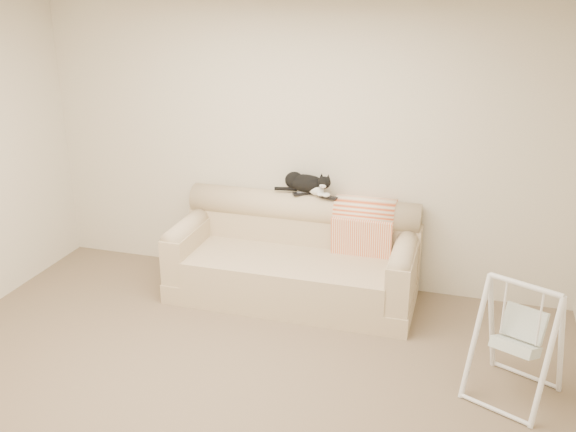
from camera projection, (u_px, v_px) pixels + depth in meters
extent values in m
plane|color=brown|center=(225.00, 394.00, 4.53)|extent=(5.00, 5.00, 0.00)
cube|color=beige|center=(301.00, 147.00, 5.87)|extent=(5.00, 0.04, 2.60)
cube|color=beige|center=(1.00, 416.00, 2.28)|extent=(5.00, 0.04, 2.60)
cube|color=white|center=(209.00, 9.00, 3.62)|extent=(5.00, 4.00, 0.02)
cube|color=#C5BA96|center=(292.00, 289.00, 5.85)|extent=(2.20, 0.90, 0.18)
cube|color=#C5BA96|center=(289.00, 273.00, 5.68)|extent=(1.80, 0.68, 0.24)
cube|color=#C5BA96|center=(302.00, 241.00, 6.04)|extent=(2.20, 0.22, 0.50)
cylinder|color=#C5BA96|center=(303.00, 208.00, 5.93)|extent=(2.16, 0.28, 0.28)
cube|color=#C5BA96|center=(191.00, 246.00, 6.01)|extent=(0.20, 0.88, 0.42)
cylinder|color=#C5BA96|center=(190.00, 226.00, 5.94)|extent=(0.18, 0.84, 0.18)
cube|color=#C5BA96|center=(403.00, 272.00, 5.48)|extent=(0.20, 0.88, 0.42)
cylinder|color=#C5BA96|center=(405.00, 250.00, 5.41)|extent=(0.18, 0.84, 0.18)
cube|color=black|center=(303.00, 193.00, 5.85)|extent=(0.18, 0.14, 0.02)
cube|color=gray|center=(303.00, 192.00, 5.85)|extent=(0.10, 0.09, 0.01)
cube|color=black|center=(328.00, 197.00, 5.75)|extent=(0.18, 0.09, 0.02)
ellipsoid|color=black|center=(307.00, 183.00, 5.84)|extent=(0.40, 0.23, 0.16)
ellipsoid|color=black|center=(294.00, 180.00, 5.89)|extent=(0.20, 0.18, 0.16)
ellipsoid|color=white|center=(316.00, 189.00, 5.78)|extent=(0.16, 0.12, 0.11)
ellipsoid|color=black|center=(324.00, 183.00, 5.72)|extent=(0.13, 0.14, 0.11)
ellipsoid|color=white|center=(323.00, 186.00, 5.68)|extent=(0.07, 0.06, 0.05)
sphere|color=#BF7272|center=(322.00, 187.00, 5.66)|extent=(0.01, 0.01, 0.01)
cone|color=black|center=(322.00, 176.00, 5.72)|extent=(0.05, 0.06, 0.06)
cone|color=black|center=(328.00, 177.00, 5.69)|extent=(0.06, 0.07, 0.06)
sphere|color=#A99716|center=(320.00, 183.00, 5.69)|extent=(0.02, 0.02, 0.02)
sphere|color=#A99716|center=(325.00, 183.00, 5.67)|extent=(0.02, 0.02, 0.02)
ellipsoid|color=white|center=(321.00, 194.00, 5.74)|extent=(0.08, 0.10, 0.03)
ellipsoid|color=white|center=(326.00, 195.00, 5.72)|extent=(0.08, 0.10, 0.03)
cylinder|color=black|center=(286.00, 189.00, 5.88)|extent=(0.21, 0.08, 0.03)
cylinder|color=#E55625|center=(366.00, 214.00, 5.77)|extent=(0.54, 0.33, 0.33)
cube|color=#E55625|center=(361.00, 242.00, 5.69)|extent=(0.54, 0.09, 0.42)
cylinder|color=white|center=(475.00, 337.00, 4.43)|extent=(0.16, 0.29, 0.86)
cylinder|color=white|center=(492.00, 322.00, 4.62)|extent=(0.16, 0.29, 0.86)
cylinder|color=white|center=(547.00, 363.00, 4.13)|extent=(0.16, 0.29, 0.86)
cylinder|color=white|center=(561.00, 346.00, 4.32)|extent=(0.16, 0.29, 0.86)
cylinder|color=white|center=(526.00, 285.00, 4.23)|extent=(0.47, 0.24, 0.04)
cylinder|color=white|center=(494.00, 409.00, 4.33)|extent=(0.46, 0.23, 0.03)
cylinder|color=white|center=(525.00, 375.00, 4.71)|extent=(0.46, 0.23, 0.03)
cube|color=white|center=(515.00, 347.00, 4.37)|extent=(0.36, 0.35, 0.16)
cube|color=white|center=(524.00, 323.00, 4.40)|extent=(0.31, 0.23, 0.23)
cylinder|color=white|center=(504.00, 307.00, 4.38)|extent=(0.02, 0.02, 0.41)
cylinder|color=white|center=(540.00, 319.00, 4.22)|extent=(0.02, 0.02, 0.41)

